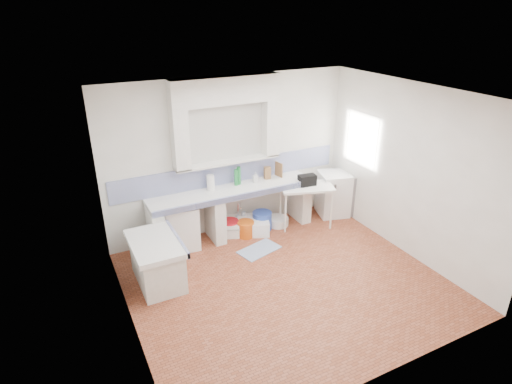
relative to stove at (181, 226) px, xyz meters
name	(u,v)px	position (x,y,z in m)	size (l,w,h in m)	color
floor	(286,282)	(1.07, -1.72, -0.39)	(4.50, 4.50, 0.00)	brown
ceiling	(292,96)	(1.07, -1.72, 2.41)	(4.50, 4.50, 0.00)	white
wall_back	(230,156)	(1.07, 0.28, 1.01)	(4.50, 4.50, 0.00)	white
wall_front	(393,274)	(1.07, -3.72, 1.01)	(4.50, 4.50, 0.00)	white
wall_left	(122,235)	(-1.18, -1.72, 1.01)	(4.50, 4.50, 0.00)	white
wall_right	(410,172)	(3.32, -1.72, 1.01)	(4.50, 4.50, 0.00)	white
alcove_mass	(226,90)	(0.97, 0.16, 2.18)	(1.90, 0.25, 0.45)	white
window_frame	(369,139)	(3.50, -0.52, 1.21)	(0.35, 0.86, 1.06)	#3A2212
lace_valance	(365,119)	(3.35, -0.52, 1.59)	(0.01, 0.84, 0.24)	white
counter_slab	(233,191)	(0.97, -0.02, 0.47)	(3.00, 0.60, 0.08)	white
counter_lip	(240,197)	(0.97, -0.30, 0.47)	(3.00, 0.04, 0.10)	navy
counter_pier_left	(156,231)	(-0.43, -0.02, 0.02)	(0.20, 0.55, 0.82)	white
counter_pier_mid	(215,218)	(0.62, -0.02, 0.02)	(0.20, 0.55, 0.82)	white
counter_pier_right	(300,199)	(2.37, -0.02, 0.02)	(0.20, 0.55, 0.82)	white
peninsula_top	(155,244)	(-0.63, -0.82, 0.27)	(0.70, 1.10, 0.08)	white
peninsula_base	(157,264)	(-0.63, -0.82, -0.08)	(0.60, 1.00, 0.62)	white
peninsula_lip	(177,238)	(-0.30, -0.82, 0.27)	(0.04, 1.10, 0.10)	navy
backsplash	(231,172)	(1.07, 0.27, 0.71)	(4.27, 0.03, 0.40)	navy
stove	(181,226)	(0.00, 0.00, 0.00)	(0.55, 0.53, 0.78)	white
sink	(243,226)	(1.15, -0.02, -0.28)	(0.95, 0.51, 0.23)	white
side_table	(306,206)	(2.33, -0.30, 0.01)	(0.96, 0.54, 0.04)	white
fridge	(333,194)	(3.07, -0.15, 0.04)	(0.56, 0.56, 0.86)	white
bucket_red	(230,228)	(0.90, -0.01, -0.25)	(0.31, 0.31, 0.29)	red
bucket_orange	(246,229)	(1.14, -0.18, -0.25)	(0.31, 0.31, 0.29)	#D75711
bucket_blue	(262,221)	(1.53, -0.07, -0.22)	(0.36, 0.36, 0.34)	#2C4DB6
basin_white	(278,221)	(1.87, -0.08, -0.31)	(0.39, 0.39, 0.15)	white
water_bottle_a	(238,222)	(1.12, 0.13, -0.25)	(0.07, 0.07, 0.28)	silver
water_bottle_b	(244,220)	(1.24, 0.13, -0.23)	(0.09, 0.09, 0.32)	silver
black_bag	(307,180)	(2.35, -0.27, 0.51)	(0.32, 0.18, 0.20)	black
green_bottle_a	(236,178)	(1.10, 0.11, 0.66)	(0.06, 0.06, 0.30)	#1D7A35
green_bottle_b	(239,176)	(1.16, 0.13, 0.67)	(0.07, 0.07, 0.33)	#1D7A35
knife_block	(267,173)	(1.74, 0.13, 0.62)	(0.11, 0.09, 0.23)	olive
cutting_board	(279,170)	(1.98, 0.13, 0.65)	(0.02, 0.20, 0.27)	olive
paper_towel	(211,183)	(0.62, 0.12, 0.65)	(0.14, 0.14, 0.27)	white
soap_bottle	(255,177)	(1.47, 0.08, 0.60)	(0.09, 0.09, 0.19)	white
rug	(259,250)	(1.13, -0.72, -0.38)	(0.71, 0.41, 0.01)	#45609B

